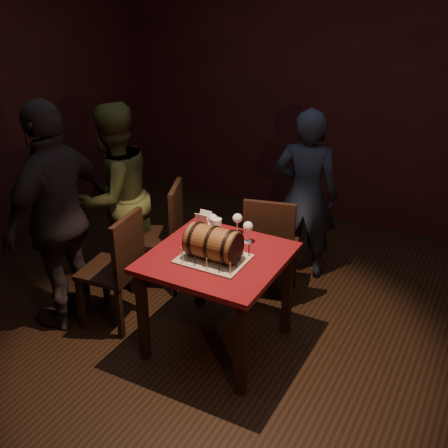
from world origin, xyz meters
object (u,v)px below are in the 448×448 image
(chair_back, at_px, (270,244))
(chair_left_rear, at_px, (165,231))
(person_back, at_px, (306,195))
(wine_glass_right, at_px, (248,227))
(chair_left_front, at_px, (118,265))
(barrel_cake, at_px, (213,243))
(pub_table, at_px, (217,269))
(person_left_front, at_px, (58,217))
(person_left_rear, at_px, (115,197))
(wine_glass_left, at_px, (213,220))
(wine_glass_mid, at_px, (237,219))
(pint_of_ale, at_px, (217,229))

(chair_back, relative_size, chair_left_rear, 1.00)
(person_back, bearing_deg, chair_left_rear, 25.85)
(wine_glass_right, bearing_deg, chair_left_front, -156.08)
(barrel_cake, height_order, chair_left_front, barrel_cake)
(pub_table, bearing_deg, person_left_front, -168.34)
(chair_back, relative_size, chair_left_front, 1.00)
(wine_glass_right, relative_size, person_left_rear, 0.10)
(person_left_front, bearing_deg, barrel_cake, 97.06)
(wine_glass_left, bearing_deg, wine_glass_mid, 30.59)
(chair_back, bearing_deg, wine_glass_left, -121.06)
(pub_table, relative_size, wine_glass_mid, 5.59)
(wine_glass_left, relative_size, wine_glass_mid, 1.00)
(barrel_cake, distance_m, chair_left_rear, 1.05)
(pub_table, relative_size, person_back, 0.60)
(wine_glass_mid, relative_size, person_left_rear, 0.10)
(pub_table, height_order, barrel_cake, barrel_cake)
(wine_glass_right, distance_m, person_back, 1.00)
(chair_left_front, relative_size, person_back, 0.62)
(barrel_cake, distance_m, person_left_front, 1.21)
(barrel_cake, distance_m, wine_glass_right, 0.35)
(chair_back, bearing_deg, chair_left_rear, -167.34)
(wine_glass_mid, distance_m, chair_left_rear, 0.85)
(wine_glass_right, bearing_deg, pub_table, -109.57)
(wine_glass_left, relative_size, person_left_front, 0.09)
(pint_of_ale, relative_size, chair_left_rear, 0.16)
(pint_of_ale, relative_size, person_left_front, 0.09)
(wine_glass_mid, bearing_deg, chair_back, 72.11)
(pub_table, distance_m, wine_glass_left, 0.40)
(barrel_cake, height_order, wine_glass_right, barrel_cake)
(pub_table, xyz_separation_m, chair_left_front, (-0.78, -0.12, -0.12))
(pint_of_ale, bearing_deg, barrel_cake, -65.16)
(chair_left_front, bearing_deg, pub_table, 8.49)
(chair_left_rear, bearing_deg, chair_left_front, -89.45)
(wine_glass_right, bearing_deg, chair_left_rear, 164.42)
(pint_of_ale, xyz_separation_m, person_left_front, (-1.06, -0.48, 0.05))
(wine_glass_mid, xyz_separation_m, person_left_front, (-1.16, -0.60, 0.01))
(wine_glass_right, xyz_separation_m, chair_left_front, (-0.88, -0.39, -0.35))
(pint_of_ale, bearing_deg, chair_left_rear, 156.17)
(person_back, bearing_deg, pint_of_ale, 61.92)
(wine_glass_mid, distance_m, chair_back, 0.51)
(barrel_cake, relative_size, chair_left_rear, 0.44)
(pint_of_ale, distance_m, chair_left_front, 0.80)
(wine_glass_left, relative_size, pint_of_ale, 1.07)
(pint_of_ale, distance_m, chair_back, 0.61)
(person_back, xyz_separation_m, person_left_front, (-1.35, -1.51, 0.12))
(chair_left_front, distance_m, person_left_front, 0.56)
(person_back, bearing_deg, chair_left_front, 43.37)
(person_left_front, bearing_deg, pint_of_ale, 112.59)
(barrel_cake, height_order, pint_of_ale, barrel_cake)
(barrel_cake, distance_m, person_back, 1.35)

